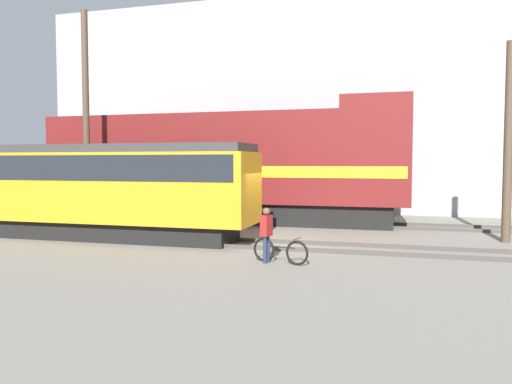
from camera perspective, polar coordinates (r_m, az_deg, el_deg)
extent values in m
plane|color=slate|center=(17.79, 0.39, -5.90)|extent=(120.00, 120.00, 0.00)
cube|color=#47423D|center=(16.61, -0.76, -6.32)|extent=(60.00, 0.07, 0.14)
cube|color=#47423D|center=(17.97, 0.57, -5.58)|extent=(60.00, 0.07, 0.14)
cube|color=#47423D|center=(22.77, 3.92, -3.68)|extent=(60.00, 0.07, 0.14)
cube|color=#47423D|center=(24.16, 4.63, -3.27)|extent=(60.00, 0.07, 0.14)
cube|color=#99999E|center=(31.70, 7.45, 9.46)|extent=(33.89, 6.00, 12.47)
cube|color=black|center=(24.40, -3.99, -2.19)|extent=(16.25, 2.55, 1.00)
cube|color=maroon|center=(24.28, -4.01, 3.89)|extent=(17.66, 3.00, 4.17)
cube|color=gold|center=(24.28, -4.01, 2.41)|extent=(17.31, 3.04, 0.50)
cube|color=maroon|center=(22.98, 13.66, 9.78)|extent=(3.00, 2.85, 0.60)
cube|color=black|center=(20.04, -18.33, -4.01)|extent=(11.27, 2.00, 0.70)
cube|color=orange|center=(19.90, -18.42, 0.61)|extent=(12.81, 2.50, 2.53)
cube|color=#1E2328|center=(19.88, -18.46, 2.67)|extent=(12.30, 2.54, 0.90)
cube|color=#333333|center=(19.89, -18.49, 4.69)|extent=(12.55, 2.38, 0.30)
torus|color=black|center=(14.08, 4.71, -6.96)|extent=(0.69, 0.25, 0.70)
torus|color=black|center=(14.57, 0.92, -6.59)|extent=(0.69, 0.25, 0.70)
cylinder|color=black|center=(14.30, 2.78, -6.29)|extent=(0.89, 0.27, 0.04)
cylinder|color=black|center=(14.47, 1.44, -6.03)|extent=(0.03, 0.03, 0.31)
cylinder|color=#262626|center=(14.01, 4.72, -5.35)|extent=(0.14, 0.43, 0.02)
cylinder|color=#232D4C|center=(14.43, 1.35, -6.53)|extent=(0.11, 0.11, 0.78)
cylinder|color=#232D4C|center=(14.29, 1.03, -6.62)|extent=(0.11, 0.11, 0.78)
cube|color=maroon|center=(14.26, 1.20, -3.85)|extent=(0.31, 0.40, 0.60)
sphere|color=brown|center=(14.21, 1.20, -2.23)|extent=(0.21, 0.21, 0.21)
cylinder|color=#4C3D2D|center=(23.93, -18.84, 7.90)|extent=(0.29, 0.29, 9.65)
cylinder|color=#4C3D2D|center=(19.97, 26.89, 5.05)|extent=(0.32, 0.32, 7.15)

